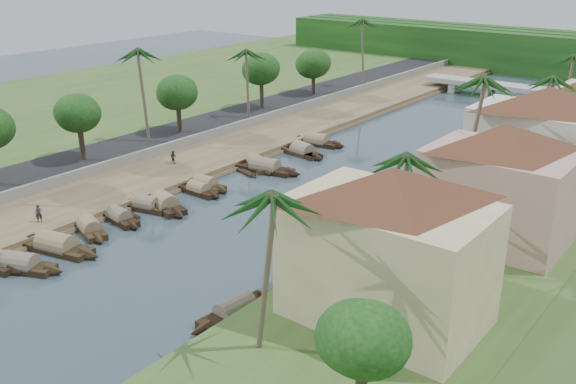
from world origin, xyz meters
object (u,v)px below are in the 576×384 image
Objects in this scene: bridge at (506,88)px; person_near at (39,214)px; sampan_0 at (20,265)px; building_near at (388,244)px.

person_near is at bearing -99.67° from bridge.
sampan_0 is 7.73m from person_near.
person_near is (-5.53, 5.27, 1.20)m from sampan_0.
building_near is (18.99, -74.00, 4.66)m from bridge.
building_near is 1.89× the size of sampan_0.
bridge reaches higher than sampan_0.
bridge is at bearing 62.21° from sampan_0.
bridge is 79.50m from person_near.
building_near is 9.17× the size of person_near.
building_near is at bearing -75.61° from bridge.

